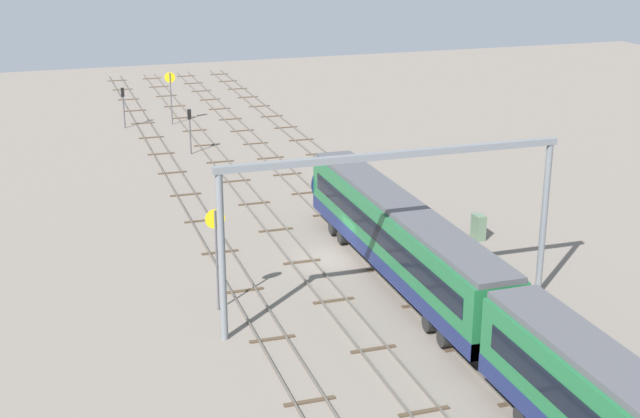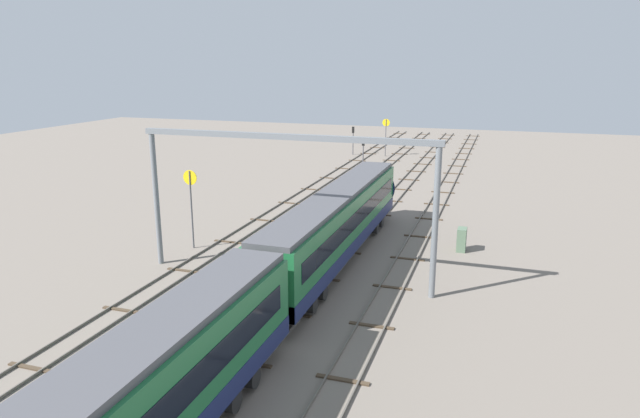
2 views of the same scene
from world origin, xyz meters
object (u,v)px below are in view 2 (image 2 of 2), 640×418
(speed_sign_near_foreground, at_px, (386,131))
(overhead_gantry, at_px, (284,172))
(signal_light_trackside_departure, at_px, (363,150))
(relay_cabinet, at_px, (462,240))
(signal_light_trackside_approach, at_px, (353,136))
(speed_sign_mid_trackside, at_px, (191,197))

(speed_sign_near_foreground, bearing_deg, overhead_gantry, -175.36)
(signal_light_trackside_departure, bearing_deg, relay_cabinet, -152.72)
(overhead_gantry, bearing_deg, speed_sign_near_foreground, 4.64)
(speed_sign_near_foreground, relative_size, relay_cabinet, 3.16)
(signal_light_trackside_approach, relative_size, signal_light_trackside_departure, 1.00)
(speed_sign_mid_trackside, height_order, relay_cabinet, speed_sign_mid_trackside)
(overhead_gantry, bearing_deg, signal_light_trackside_departure, 6.58)
(speed_sign_near_foreground, relative_size, signal_light_trackside_approach, 1.31)
(speed_sign_mid_trackside, relative_size, signal_light_trackside_approach, 1.42)
(overhead_gantry, height_order, signal_light_trackside_approach, overhead_gantry)
(signal_light_trackside_approach, bearing_deg, overhead_gantry, -169.81)
(overhead_gantry, bearing_deg, speed_sign_mid_trackside, 67.63)
(signal_light_trackside_approach, xyz_separation_m, signal_light_trackside_departure, (-12.15, -4.58, -0.01))
(overhead_gantry, distance_m, signal_light_trackside_approach, 50.15)
(speed_sign_near_foreground, xyz_separation_m, relay_cabinet, (-40.19, -14.12, -2.77))
(overhead_gantry, distance_m, speed_sign_near_foreground, 49.59)
(speed_sign_mid_trackside, xyz_separation_m, relay_cabinet, (5.53, -18.87, -3.04))
(overhead_gantry, xyz_separation_m, signal_light_trackside_departure, (37.04, 4.27, -4.19))
(relay_cabinet, bearing_deg, signal_light_trackside_departure, 27.28)
(speed_sign_near_foreground, distance_m, speed_sign_mid_trackside, 45.97)
(speed_sign_near_foreground, bearing_deg, relay_cabinet, -160.64)
(speed_sign_near_foreground, relative_size, signal_light_trackside_departure, 1.31)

